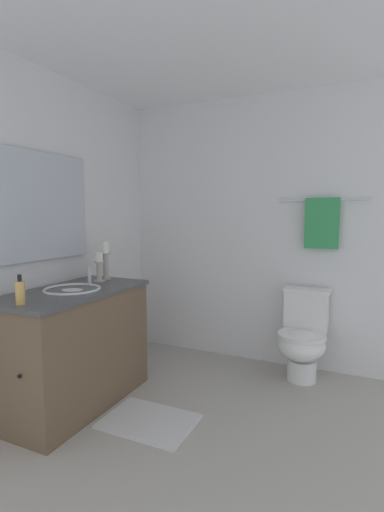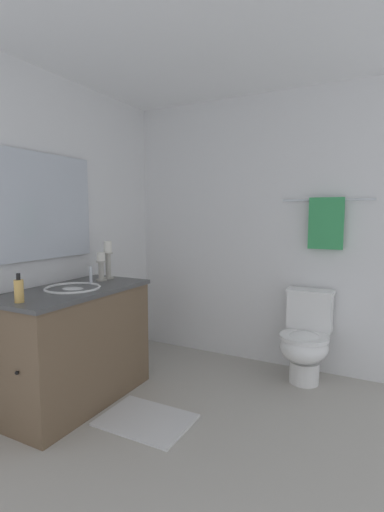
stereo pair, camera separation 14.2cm
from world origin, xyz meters
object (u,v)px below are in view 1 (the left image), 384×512
soap_bottle (20,292)px  towel_near_vanity (322,223)px  mirror (40,206)px  bath_mat (149,421)px  vanity_cabinet (74,347)px  towel_bar (323,200)px  candle_holder_short (99,267)px  toilet (303,337)px  sink_basin (73,295)px  candle_holder_tall (106,259)px

soap_bottle → towel_near_vanity: towel_near_vanity is taller
mirror → bath_mat: size_ratio=1.60×
vanity_cabinet → towel_near_vanity: bearing=40.5°
towel_bar → bath_mat: (-0.92, -1.34, -1.50)m
towel_near_vanity → bath_mat: (-0.92, -1.32, -1.30)m
towel_near_vanity → soap_bottle: bearing=-130.1°
candle_holder_short → toilet: candle_holder_short is taller
soap_bottle → toilet: soap_bottle is taller
towel_near_vanity → towel_bar: bearing=90.0°
toilet → towel_near_vanity: 0.97m
sink_basin → towel_near_vanity: bearing=40.5°
vanity_cabinet → candle_holder_tall: bearing=96.3°
soap_bottle → bath_mat: soap_bottle is taller
candle_holder_short → towel_near_vanity: 1.88m
mirror → toilet: (1.73, 1.11, -1.08)m
candle_holder_tall → sink_basin: bearing=-83.7°
candle_holder_tall → towel_near_vanity: towel_near_vanity is taller
candle_holder_tall → candle_holder_short: bearing=-82.4°
candle_holder_tall → toilet: bearing=23.8°
sink_basin → towel_bar: size_ratio=0.55×
toilet → towel_bar: 1.16m
towel_bar → candle_holder_tall: bearing=-151.0°
vanity_cabinet → candle_holder_tall: candle_holder_tall is taller
candle_holder_short → toilet: bearing=27.2°
vanity_cabinet → mirror: mirror is taller
sink_basin → toilet: bearing=37.6°
towel_bar → soap_bottle: bearing=-129.9°
mirror → candle_holder_short: 0.64m
sink_basin → towel_near_vanity: size_ratio=0.94×
towel_near_vanity → sink_basin: bearing=-139.5°
vanity_cabinet → towel_bar: size_ratio=1.56×
towel_bar → bath_mat: size_ratio=1.23×
candle_holder_tall → bath_mat: size_ratio=0.52×
sink_basin → bath_mat: (0.62, -0.00, -0.80)m
candle_holder_tall → candle_holder_short: size_ratio=1.37×
vanity_cabinet → sink_basin: bearing=90.0°
mirror → bath_mat: 1.70m
vanity_cabinet → soap_bottle: bearing=-86.0°
sink_basin → mirror: bearing=-179.8°
sink_basin → candle_holder_short: candle_holder_short is taller
towel_near_vanity → bath_mat: 2.07m
candle_holder_short → sink_basin: bearing=-84.1°
soap_bottle → candle_holder_tall: bearing=95.1°
vanity_cabinet → towel_bar: bearing=40.9°
toilet → bath_mat: bearing=-126.4°
candle_holder_short → toilet: (1.48, 0.76, -0.60)m
candle_holder_short → towel_near_vanity: towel_near_vanity is taller
sink_basin → candle_holder_tall: 0.50m
candle_holder_tall → towel_bar: towel_bar is taller
towel_near_vanity → toilet: bearing=-114.9°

